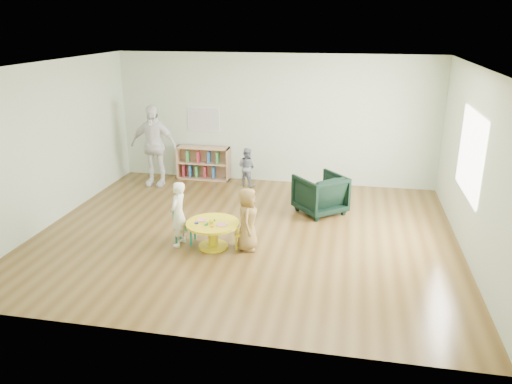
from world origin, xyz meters
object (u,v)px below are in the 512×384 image
kid_chair_left (183,224)px  child_left (178,214)px  child_right (247,219)px  armchair (320,194)px  bookshelf (203,163)px  kid_chair_right (245,232)px  toddler (247,167)px  activity_table (213,230)px  adult_caretaker (153,146)px

kid_chair_left → child_left: (-0.02, -0.11, 0.22)m
kid_chair_left → child_right: 1.11m
kid_chair_left → child_left: size_ratio=0.55×
child_left → child_right: (1.12, 0.05, -0.02)m
armchair → bookshelf: bearing=-71.0°
kid_chair_left → bookshelf: 3.44m
bookshelf → child_right: (1.77, -3.44, 0.14)m
kid_chair_right → toddler: (-0.64, 3.08, 0.15)m
child_right → activity_table: bearing=88.3°
bookshelf → child_right: child_right is taller
armchair → child_left: size_ratio=0.77×
bookshelf → kid_chair_left: bearing=-78.7°
activity_table → bookshelf: 3.68m
child_right → adult_caretaker: 3.90m
toddler → child_left: bearing=103.6°
kid_chair_right → child_left: size_ratio=0.48×
child_left → child_right: size_ratio=1.04×
kid_chair_right → bookshelf: 3.80m
kid_chair_left → bookshelf: bookshelf is taller
activity_table → armchair: bearing=49.8°
activity_table → kid_chair_right: size_ratio=1.67×
child_right → adult_caretaker: bearing=37.9°
bookshelf → armchair: 3.22m
bookshelf → child_left: size_ratio=1.13×
bookshelf → armchair: bearing=-30.4°
bookshelf → child_right: size_ratio=1.18×
bookshelf → armchair: size_ratio=1.47×
bookshelf → toddler: toddler is taller
activity_table → child_left: (-0.56, -0.01, 0.24)m
activity_table → adult_caretaker: 3.60m
activity_table → toddler: (-0.13, 3.17, 0.13)m
bookshelf → adult_caretaker: adult_caretaker is taller
adult_caretaker → activity_table: bearing=-52.7°
child_right → child_left: bearing=86.8°
armchair → toddler: (-1.69, 1.32, 0.05)m
kid_chair_right → armchair: armchair is taller
activity_table → kid_chair_left: bearing=169.3°
activity_table → child_left: size_ratio=0.80×
adult_caretaker → child_right: bearing=-45.8°
child_left → armchair: bearing=136.8°
kid_chair_left → child_right: size_ratio=0.57×
kid_chair_right → armchair: 2.05m
kid_chair_right → adult_caretaker: bearing=29.9°
child_left → adult_caretaker: 3.28m
kid_chair_right → armchair: bearing=-44.6°
toddler → adult_caretaker: size_ratio=0.48×
activity_table → adult_caretaker: size_ratio=0.48×
kid_chair_left → adult_caretaker: adult_caretaker is taller
adult_caretaker → kid_chair_right: bearing=-45.7°
kid_chair_right → armchair: (1.05, 1.76, 0.10)m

